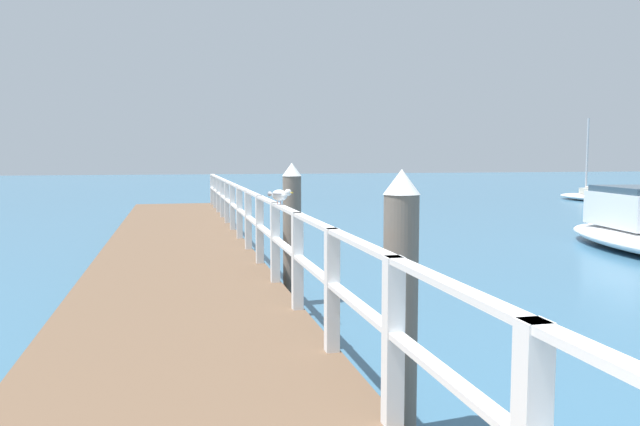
# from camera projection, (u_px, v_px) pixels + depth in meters

# --- Properties ---
(pier_deck) EXTENTS (2.80, 24.04, 0.51)m
(pier_deck) POSITION_uv_depth(u_px,v_px,m) (178.00, 265.00, 11.59)
(pier_deck) COLOR brown
(pier_deck) RESTS_ON ground_plane
(pier_railing) EXTENTS (0.12, 22.56, 1.12)m
(pier_railing) POSITION_uv_depth(u_px,v_px,m) (248.00, 213.00, 11.81)
(pier_railing) COLOR white
(pier_railing) RESTS_ON pier_deck
(dock_piling_near) EXTENTS (0.29, 0.29, 2.17)m
(dock_piling_near) POSITION_uv_depth(u_px,v_px,m) (400.00, 304.00, 4.99)
(dock_piling_near) COLOR #6B6056
(dock_piling_near) RESTS_ON ground_plane
(dock_piling_far) EXTENTS (0.29, 0.29, 2.17)m
(dock_piling_far) POSITION_uv_depth(u_px,v_px,m) (292.00, 234.00, 9.51)
(dock_piling_far) COLOR #6B6056
(dock_piling_far) RESTS_ON ground_plane
(seagull_foreground) EXTENTS (0.28, 0.43, 0.21)m
(seagull_foreground) POSITION_uv_depth(u_px,v_px,m) (280.00, 195.00, 8.26)
(seagull_foreground) COLOR white
(seagull_foreground) RESTS_ON pier_railing
(boat_3) EXTENTS (1.57, 4.12, 4.20)m
(boat_3) POSITION_uv_depth(u_px,v_px,m) (589.00, 196.00, 31.80)
(boat_3) COLOR white
(boat_3) RESTS_ON ground_plane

